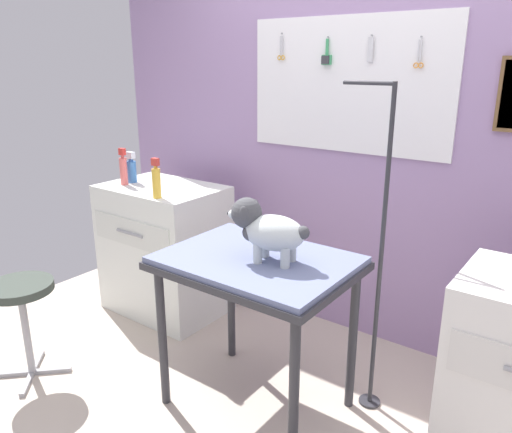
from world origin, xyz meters
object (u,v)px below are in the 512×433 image
grooming_arm (378,268)px  dog (266,229)px  spray_bottle_short (123,169)px  grooming_table (257,274)px  counter_left (165,249)px  stool (21,300)px

grooming_arm → dog: bearing=-137.8°
spray_bottle_short → dog: bearing=-14.2°
grooming_table → dog: 0.25m
dog → counter_left: dog is taller
dog → counter_left: size_ratio=0.44×
grooming_arm → spray_bottle_short: (-1.83, -0.00, 0.25)m
stool → counter_left: bearing=88.2°
stool → spray_bottle_short: bearing=102.4°
grooming_arm → counter_left: bearing=175.9°
grooming_table → spray_bottle_short: (-1.37, 0.35, 0.28)m
dog → spray_bottle_short: 1.47m
spray_bottle_short → counter_left: bearing=26.6°
grooming_table → counter_left: (-1.14, 0.47, -0.28)m
counter_left → spray_bottle_short: 0.61m
grooming_table → spray_bottle_short: 1.44m
grooming_arm → counter_left: 1.63m
grooming_arm → spray_bottle_short: 1.84m
dog → stool: 1.44m
grooming_arm → grooming_table: bearing=-142.4°
grooming_arm → spray_bottle_short: size_ratio=6.53×
grooming_table → dog: dog is taller
dog → spray_bottle_short: spray_bottle_short is taller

